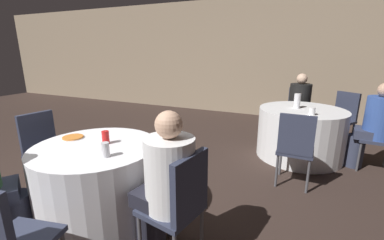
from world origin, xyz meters
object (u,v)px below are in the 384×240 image
chair_far_northeast (343,114)px  person_blue_shirt (373,126)px  chair_far_south (296,144)px  soda_can_red (106,137)px  table_far (300,133)px  pizza_plate_near (73,137)px  person_black_shirt (299,106)px  table_near (99,182)px  chair_near_south (1,239)px  person_white_shirt (164,185)px  chair_near_west (43,145)px  chair_far_north (298,108)px  chair_near_east (181,200)px  bottle_far (297,101)px  soda_can_silver (105,150)px

chair_far_northeast → person_blue_shirt: person_blue_shirt is taller
chair_far_south → soda_can_red: (-1.61, -1.28, 0.26)m
table_far → pizza_plate_near: pizza_plate_near is taller
chair_far_northeast → person_black_shirt: bearing=32.7°
table_near → pizza_plate_near: (-0.35, 0.07, 0.38)m
table_far → chair_far_northeast: 1.05m
chair_near_south → person_blue_shirt: person_blue_shirt is taller
person_white_shirt → pizza_plate_near: 1.20m
chair_far_northeast → chair_near_south: bearing=100.1°
soda_can_red → table_far: bearing=54.6°
table_far → soda_can_red: size_ratio=10.21×
table_far → chair_near_west: bearing=-140.0°
chair_near_west → pizza_plate_near: bearing=90.7°
chair_far_north → chair_far_northeast: 0.73m
chair_near_east → chair_near_west: (-1.93, 0.36, 0.00)m
chair_near_east → bottle_far: bottle_far is taller
chair_near_south → chair_far_north: (1.43, 4.40, 0.00)m
chair_near_east → chair_near_west: same height
chair_near_east → chair_far_north: (0.66, 3.63, 0.00)m
table_near → chair_near_south: (0.19, -0.96, 0.17)m
table_near → pizza_plate_near: pizza_plate_near is taller
table_near → person_black_shirt: 3.68m
chair_near_east → person_blue_shirt: person_blue_shirt is taller
chair_near_east → person_blue_shirt: size_ratio=0.76×
chair_far_north → soda_can_red: (-1.57, -3.36, 0.26)m
chair_near_west → person_black_shirt: bearing=150.1°
person_black_shirt → chair_far_north: bearing=-90.0°
chair_far_northeast → soda_can_silver: bearing=95.8°
chair_near_west → person_blue_shirt: size_ratio=0.76×
soda_can_silver → chair_near_east: bearing=-2.9°
chair_far_north → chair_far_northeast: bearing=159.3°
chair_near_east → bottle_far: size_ratio=4.14×
table_near → person_white_shirt: person_white_shirt is taller
person_white_shirt → soda_can_silver: (-0.55, 0.01, 0.19)m
table_near → chair_near_south: size_ratio=1.25×
chair_near_east → chair_far_south: bearing=-13.2°
person_blue_shirt → soda_can_silver: (-2.31, -2.48, 0.19)m
chair_near_south → person_white_shirt: person_white_shirt is taller
table_far → person_blue_shirt: bearing=-5.2°
table_far → chair_far_south: bearing=-91.9°
bottle_far → person_black_shirt: bearing=88.3°
chair_near_west → pizza_plate_near: size_ratio=4.33×
table_far → person_white_shirt: 2.73m
table_far → chair_far_south: (-0.03, -1.04, 0.17)m
chair_far_north → chair_near_east: bearing=75.3°
person_black_shirt → table_near: bearing=59.2°
chair_near_south → bottle_far: (1.41, 3.40, 0.31)m
table_near → chair_far_northeast: chair_far_northeast is taller
person_blue_shirt → table_near: bearing=137.2°
chair_far_south → person_white_shirt: 1.75m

